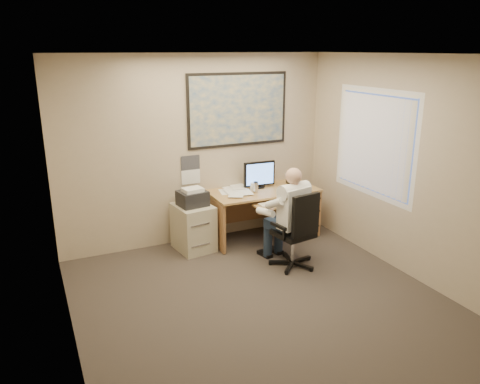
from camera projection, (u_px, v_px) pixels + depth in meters
name	position (u px, v px, depth m)	size (l,w,h in m)	color
room_shell	(272.00, 193.00, 4.75)	(4.00, 4.50, 2.70)	#342E28
desk	(282.00, 206.00, 7.15)	(1.60, 0.97, 1.14)	#B1874C
world_map	(238.00, 110.00, 6.78)	(1.56, 0.03, 1.06)	#1E4C93
wall_calendar	(191.00, 170.00, 6.72)	(0.28, 0.01, 0.42)	white
window_blinds	(374.00, 143.00, 6.17)	(0.06, 1.40, 1.30)	white
filing_cabinet	(193.00, 223.00, 6.59)	(0.54, 0.62, 0.92)	#BAB296
office_chair	(294.00, 245.00, 6.07)	(0.71, 0.71, 1.04)	black
person	(293.00, 218.00, 6.04)	(0.55, 0.79, 1.32)	white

